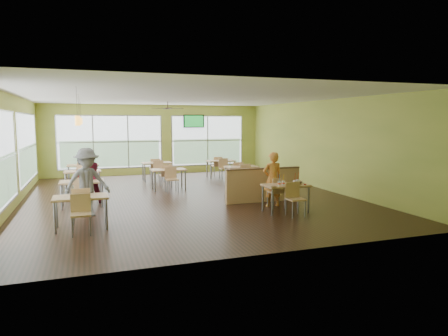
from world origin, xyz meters
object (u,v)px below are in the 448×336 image
at_px(man_plaid, 273,179).
at_px(food_basket, 298,182).
at_px(main_table, 286,189).
at_px(half_wall_divider, 263,185).

bearing_deg(man_plaid, food_basket, 127.27).
height_order(main_table, man_plaid, man_plaid).
bearing_deg(man_plaid, half_wall_divider, -87.59).
bearing_deg(food_basket, man_plaid, 122.81).
xyz_separation_m(main_table, half_wall_divider, (0.00, 1.45, -0.11)).
bearing_deg(half_wall_divider, food_basket, -73.28).
xyz_separation_m(half_wall_divider, food_basket, (0.41, -1.37, 0.26)).
distance_m(man_plaid, food_basket, 0.80).
relative_size(half_wall_divider, man_plaid, 1.53).
distance_m(main_table, food_basket, 0.45).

